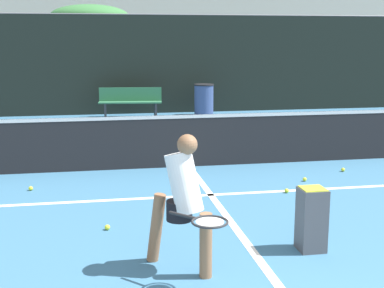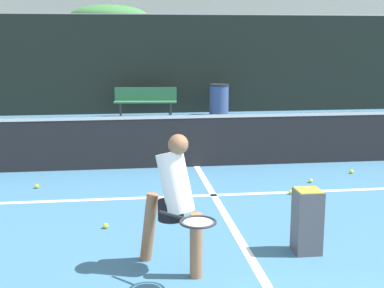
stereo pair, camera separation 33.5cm
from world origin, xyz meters
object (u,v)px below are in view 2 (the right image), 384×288
Objects in this scene: ball_hopper at (307,220)px; parked_car at (244,86)px; courtside_bench at (145,100)px; trash_bin at (219,100)px; player_practicing at (174,198)px.

parked_car is at bearing 79.91° from ball_hopper.
courtside_bench reaches higher than ball_hopper.
trash_bin is 3.43m from parked_car.
player_practicing is 0.34× the size of parked_car.
ball_hopper is 13.74m from parked_car.
parked_car is (2.41, 13.52, 0.22)m from ball_hopper.
trash_bin reaches higher than courtside_bench.
parked_car is at bearing 120.21° from player_practicing.
parked_car is (3.87, 13.80, -0.17)m from player_practicing.
player_practicing is 14.33m from parked_car.
trash_bin is at bearing 4.55° from courtside_bench.
ball_hopper is at bearing 56.39° from player_practicing.
trash_bin is (2.39, 10.70, -0.29)m from player_practicing.
player_practicing is 10.97m from trash_bin.
parked_car reaches higher than trash_bin.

